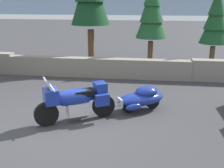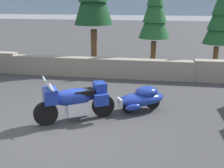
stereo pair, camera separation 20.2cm
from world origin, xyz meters
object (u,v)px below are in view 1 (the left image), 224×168
(car_shaped_trailer, at_px, (142,98))
(pine_tree_secondary, at_px, (216,18))
(pine_tree_far_right, at_px, (152,9))
(touring_motorcycle, at_px, (75,100))

(car_shaped_trailer, distance_m, pine_tree_secondary, 6.86)
(car_shaped_trailer, bearing_deg, pine_tree_far_right, 88.08)
(car_shaped_trailer, relative_size, pine_tree_secondary, 0.53)
(touring_motorcycle, bearing_deg, pine_tree_far_right, 73.76)
(pine_tree_secondary, relative_size, pine_tree_far_right, 0.87)
(pine_tree_secondary, height_order, pine_tree_far_right, pine_tree_far_right)
(touring_motorcycle, relative_size, pine_tree_far_right, 0.45)
(car_shaped_trailer, bearing_deg, touring_motorcycle, -149.73)
(pine_tree_secondary, bearing_deg, touring_motorcycle, -126.18)
(touring_motorcycle, bearing_deg, pine_tree_secondary, 53.82)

